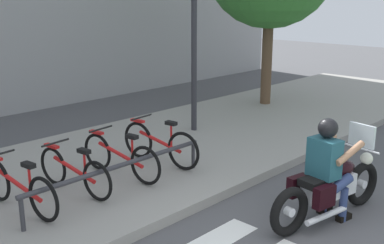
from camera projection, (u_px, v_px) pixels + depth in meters
The scene contains 9 objects.
sidewalk at pixel (88, 174), 7.85m from camera, with size 24.00×4.40×0.15m, color gray.
motorcycle at pixel (330, 187), 6.33m from camera, with size 2.17×0.78×1.24m.
rider at pixel (328, 163), 6.19m from camera, with size 0.69×0.61×1.45m.
bicycle_0 at pixel (19, 187), 6.26m from camera, with size 0.48×1.67×0.74m.
bicycle_1 at pixel (74, 171), 6.86m from camera, with size 0.48×1.58×0.72m.
bicycle_2 at pixel (120, 157), 7.45m from camera, with size 0.48×1.69×0.75m.
bicycle_3 at pixel (160, 144), 8.03m from camera, with size 0.48×1.68×0.79m.
bike_rack at pixel (120, 168), 6.76m from camera, with size 3.15×0.07×0.49m.
street_lamp at pixel (194, 12), 9.54m from camera, with size 0.28×0.28×4.35m.
Camera 1 is at (-4.12, -1.84, 2.96)m, focal length 43.91 mm.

